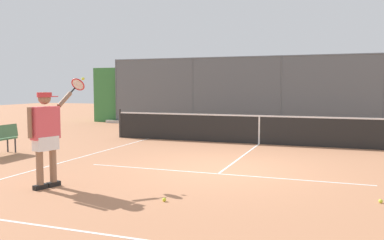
{
  "coord_description": "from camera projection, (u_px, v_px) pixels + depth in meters",
  "views": [
    {
      "loc": [
        -2.4,
        8.92,
        1.91
      ],
      "look_at": [
        1.08,
        -0.81,
        1.05
      ],
      "focal_mm": 38.0,
      "sensor_mm": 36.0,
      "label": 1
    }
  ],
  "objects": [
    {
      "name": "ground_plane",
      "position": [
        224.0,
        169.0,
        9.34
      ],
      "size": [
        60.0,
        60.0,
        0.0
      ],
      "primitive_type": "plane",
      "color": "#B27551"
    },
    {
      "name": "court_line_markings",
      "position": [
        214.0,
        177.0,
        8.54
      ],
      "size": [
        8.19,
        8.93,
        0.01
      ],
      "color": "white",
      "rests_on": "ground"
    },
    {
      "name": "fence_backdrop",
      "position": [
        283.0,
        96.0,
        18.94
      ],
      "size": [
        19.98,
        1.37,
        3.3
      ],
      "color": "#565B60",
      "rests_on": "ground"
    },
    {
      "name": "tennis_net",
      "position": [
        259.0,
        129.0,
        13.42
      ],
      "size": [
        10.53,
        0.09,
        1.07
      ],
      "color": "#2D2D2D",
      "rests_on": "ground"
    },
    {
      "name": "tennis_player",
      "position": [
        46.0,
        131.0,
        7.57
      ],
      "size": [
        0.41,
        1.47,
        2.1
      ],
      "rotation": [
        0.0,
        0.0,
        -1.86
      ],
      "color": "black",
      "rests_on": "ground"
    },
    {
      "name": "tennis_ball_near_net",
      "position": [
        164.0,
        200.0,
        6.73
      ],
      "size": [
        0.07,
        0.07,
        0.07
      ],
      "primitive_type": "sphere",
      "color": "#CCDB33",
      "rests_on": "ground"
    },
    {
      "name": "tennis_ball_by_sideline",
      "position": [
        381.0,
        201.0,
        6.64
      ],
      "size": [
        0.07,
        0.07,
        0.07
      ],
      "primitive_type": "sphere",
      "color": "#C1D138",
      "rests_on": "ground"
    }
  ]
}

